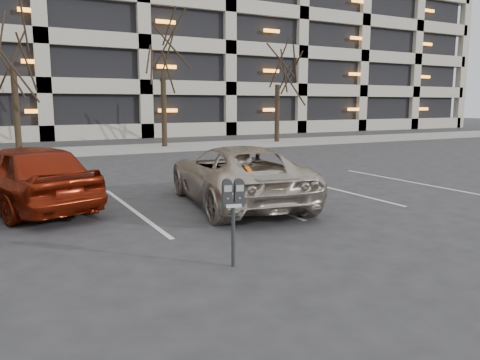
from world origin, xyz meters
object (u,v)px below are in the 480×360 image
tree_b (9,11)px  parking_meter (233,201)px  suv_silver (237,175)px  tree_d (278,48)px  tree_c (162,34)px  car_red (27,176)px

tree_b → parking_meter: tree_b is taller
parking_meter → suv_silver: size_ratio=0.24×
tree_d → suv_silver: (-10.05, -14.18, -4.87)m
tree_b → parking_meter: (1.92, -17.99, -5.40)m
tree_c → tree_d: (7.00, 0.00, -0.32)m
tree_c → car_red: (-7.42, -12.62, -5.12)m
tree_b → suv_silver: bearing=-74.4°
car_red → parking_meter: bearing=96.5°
tree_d → suv_silver: 18.05m
tree_c → suv_silver: 15.40m
tree_c → parking_meter: (-5.08, -17.99, -4.92)m
tree_d → parking_meter: (-12.08, -17.99, -4.60)m
tree_d → car_red: size_ratio=1.74×
tree_c → parking_meter: tree_c is taller
tree_b → tree_d: (14.00, 0.00, -0.80)m
tree_c → car_red: 15.51m
car_red → suv_silver: bearing=143.3°
parking_meter → suv_silver: bearing=77.3°
tree_b → parking_meter: size_ratio=7.04×
tree_d → car_red: bearing=-138.8°
tree_b → tree_d: tree_b is taller
tree_b → car_red: 13.82m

